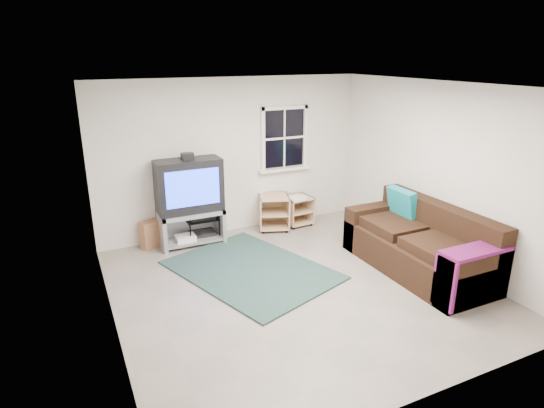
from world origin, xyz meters
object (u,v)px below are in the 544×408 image
tv_unit (189,195)px  side_table_left (273,211)px  side_table_right (296,208)px  sofa (420,246)px  av_rack (201,214)px

tv_unit → side_table_left: tv_unit is taller
side_table_left → tv_unit: bearing=-178.5°
side_table_left → side_table_right: side_table_left is taller
side_table_left → sofa: sofa is taller
tv_unit → av_rack: 0.42m
tv_unit → side_table_right: size_ratio=2.78×
av_rack → sofa: 3.44m
tv_unit → side_table_right: (1.95, 0.05, -0.52)m
side_table_left → sofa: (1.18, -2.36, 0.04)m
tv_unit → sofa: size_ratio=0.67×
tv_unit → av_rack: tv_unit is taller
tv_unit → sofa: tv_unit is taller
side_table_left → av_rack: bearing=178.9°
av_rack → side_table_right: bearing=-0.6°
sofa → side_table_left: bearing=116.5°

